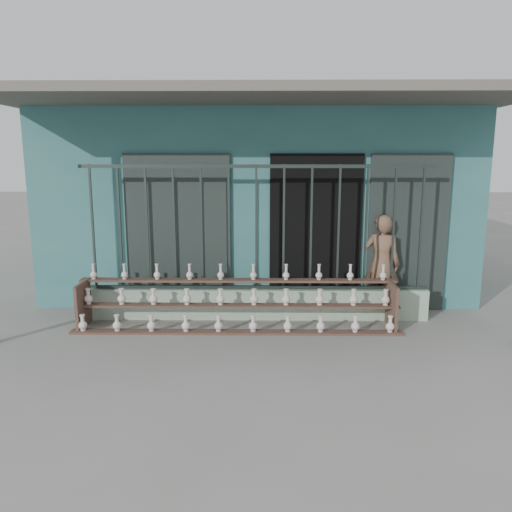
{
  "coord_description": "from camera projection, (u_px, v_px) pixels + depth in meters",
  "views": [
    {
      "loc": [
        0.09,
        -5.77,
        2.32
      ],
      "look_at": [
        0.0,
        1.0,
        1.0
      ],
      "focal_mm": 35.0,
      "sensor_mm": 36.0,
      "label": 1
    }
  ],
  "objects": [
    {
      "name": "parapet_wall",
      "position": [
        256.0,
        304.0,
        7.34
      ],
      "size": [
        5.0,
        0.2,
        0.45
      ],
      "primitive_type": "cube",
      "color": "#99B399",
      "rests_on": "ground"
    },
    {
      "name": "ground",
      "position": [
        255.0,
        352.0,
        6.11
      ],
      "size": [
        60.0,
        60.0,
        0.0
      ],
      "primitive_type": "plane",
      "color": "slate"
    },
    {
      "name": "elderly_woman",
      "position": [
        381.0,
        264.0,
        7.59
      ],
      "size": [
        0.64,
        0.54,
        1.51
      ],
      "primitive_type": "imported",
      "rotation": [
        0.0,
        0.0,
        2.77
      ],
      "color": "brown",
      "rests_on": "ground"
    },
    {
      "name": "shelf_rack",
      "position": [
        237.0,
        303.0,
        6.92
      ],
      "size": [
        4.5,
        0.68,
        0.85
      ],
      "color": "brown",
      "rests_on": "ground"
    },
    {
      "name": "workshop_building",
      "position": [
        258.0,
        195.0,
        9.95
      ],
      "size": [
        7.4,
        6.6,
        3.21
      ],
      "color": "#316768",
      "rests_on": "ground"
    },
    {
      "name": "security_fence",
      "position": [
        256.0,
        228.0,
        7.13
      ],
      "size": [
        5.0,
        0.04,
        1.8
      ],
      "color": "#283330",
      "rests_on": "parapet_wall"
    }
  ]
}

